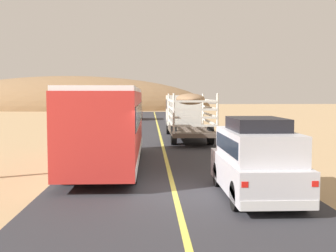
% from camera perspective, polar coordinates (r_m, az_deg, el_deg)
% --- Properties ---
extents(ground_plane, '(240.00, 240.00, 0.00)m').
position_cam_1_polar(ground_plane, '(13.23, 0.76, -8.63)').
color(ground_plane, tan).
extents(road_surface, '(8.00, 120.00, 0.02)m').
position_cam_1_polar(road_surface, '(13.23, 0.76, -8.59)').
color(road_surface, '#2D2D33').
rests_on(road_surface, ground).
extents(road_centre_line, '(0.16, 117.60, 0.00)m').
position_cam_1_polar(road_centre_line, '(13.23, 0.76, -8.54)').
color(road_centre_line, '#D8CC4C').
rests_on(road_centre_line, road_surface).
extents(suv_near, '(1.90, 4.62, 2.29)m').
position_cam_1_polar(suv_near, '(12.22, 11.92, -4.32)').
color(suv_near, silver).
rests_on(suv_near, road_surface).
extents(livestock_truck, '(2.53, 9.70, 3.02)m').
position_cam_1_polar(livestock_truck, '(29.12, 2.42, 1.98)').
color(livestock_truck, silver).
rests_on(livestock_truck, road_surface).
extents(bus, '(2.54, 10.00, 3.21)m').
position_cam_1_polar(bus, '(17.15, -8.12, 0.19)').
color(bus, red).
rests_on(bus, road_surface).
extents(car_far, '(1.90, 4.62, 1.93)m').
position_cam_1_polar(car_far, '(49.89, -4.66, 2.11)').
color(car_far, '#B2261E').
rests_on(car_far, road_surface).
extents(distant_hill, '(57.41, 21.19, 13.45)m').
position_cam_1_polar(distant_hill, '(86.68, -13.31, 2.20)').
color(distant_hill, olive).
rests_on(distant_hill, ground).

